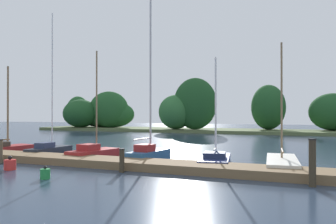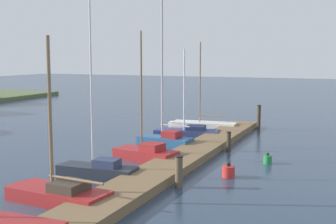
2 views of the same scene
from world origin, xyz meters
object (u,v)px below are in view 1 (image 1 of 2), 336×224
sailboat_2 (50,149)px  sailboat_3 (95,152)px  sailboat_5 (215,159)px  mooring_piling_1 (0,151)px  sailboat_1 (5,148)px  channel_buoy_1 (10,164)px  sailboat_6 (282,162)px  channel_buoy_0 (45,174)px  sailboat_4 (149,152)px  mooring_piling_2 (122,160)px  mooring_piling_3 (312,162)px

sailboat_2 → sailboat_3: (3.42, -0.44, -0.02)m
sailboat_5 → mooring_piling_1: size_ratio=4.40×
sailboat_1 → channel_buoy_1: size_ratio=8.83×
sailboat_6 → channel_buoy_0: (-8.02, -5.80, -0.08)m
sailboat_4 → channel_buoy_0: sailboat_4 is taller
sailboat_6 → channel_buoy_0: sailboat_6 is taller
sailboat_5 → sailboat_6: sailboat_6 is taller
mooring_piling_1 → sailboat_4: bearing=27.4°
mooring_piling_2 → mooring_piling_3: (7.25, 0.01, 0.31)m
sailboat_3 → mooring_piling_3: sailboat_3 is taller
mooring_piling_3 → channel_buoy_0: size_ratio=3.23×
mooring_piling_2 → sailboat_6: bearing=29.9°
sailboat_2 → sailboat_3: 3.45m
mooring_piling_1 → sailboat_1: bearing=135.3°
mooring_piling_2 → channel_buoy_0: bearing=-129.9°
channel_buoy_0 → sailboat_1: bearing=146.5°
mooring_piling_2 → sailboat_1: bearing=163.1°
sailboat_1 → mooring_piling_1: size_ratio=4.60×
sailboat_2 → sailboat_6: (12.94, 0.04, -0.10)m
sailboat_2 → sailboat_5: sailboat_2 is taller
channel_buoy_1 → sailboat_1: bearing=140.1°
sailboat_3 → mooring_piling_2: 4.58m
sailboat_6 → mooring_piling_2: 7.02m
sailboat_3 → channel_buoy_0: (1.50, -5.32, -0.15)m
mooring_piling_3 → sailboat_5: bearing=140.6°
sailboat_6 → mooring_piling_1: size_ratio=4.80×
sailboat_6 → channel_buoy_0: size_ratio=11.38×
sailboat_4 → sailboat_1: bearing=97.4°
mooring_piling_2 → channel_buoy_1: (-4.79, -1.31, -0.27)m
sailboat_2 → channel_buoy_1: size_ratio=13.81×
sailboat_6 → mooring_piling_1: sailboat_6 is taller
sailboat_2 → mooring_piling_2: size_ratio=8.57×
sailboat_1 → sailboat_5: bearing=-83.2°
channel_buoy_0 → mooring_piling_3: bearing=14.1°
sailboat_4 → sailboat_5: bearing=-83.7°
sailboat_6 → channel_buoy_0: 9.90m
sailboat_6 → channel_buoy_1: 11.90m
sailboat_1 → sailboat_5: size_ratio=1.05×
sailboat_2 → mooring_piling_3: bearing=-106.2°
mooring_piling_2 → channel_buoy_0: size_ratio=1.99×
mooring_piling_2 → channel_buoy_1: 4.98m
sailboat_1 → mooring_piling_1: 4.37m
sailboat_6 → channel_buoy_0: bearing=120.9°
sailboat_5 → mooring_piling_3: (4.13, -3.39, 0.52)m
sailboat_2 → sailboat_6: bearing=-92.2°
sailboat_5 → sailboat_2: bearing=79.7°
mooring_piling_3 → sailboat_4: bearing=156.2°
sailboat_3 → sailboat_5: (6.55, 0.38, -0.07)m
sailboat_1 → sailboat_6: (16.07, 0.46, -0.07)m
sailboat_1 → mooring_piling_3: sailboat_1 is taller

